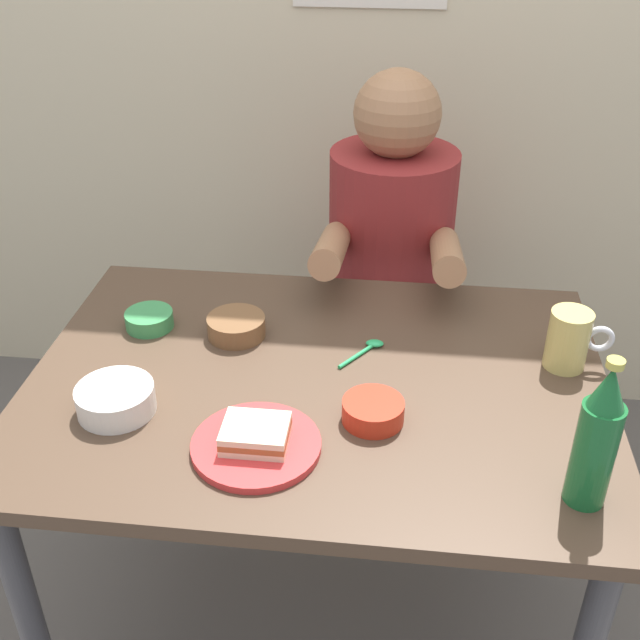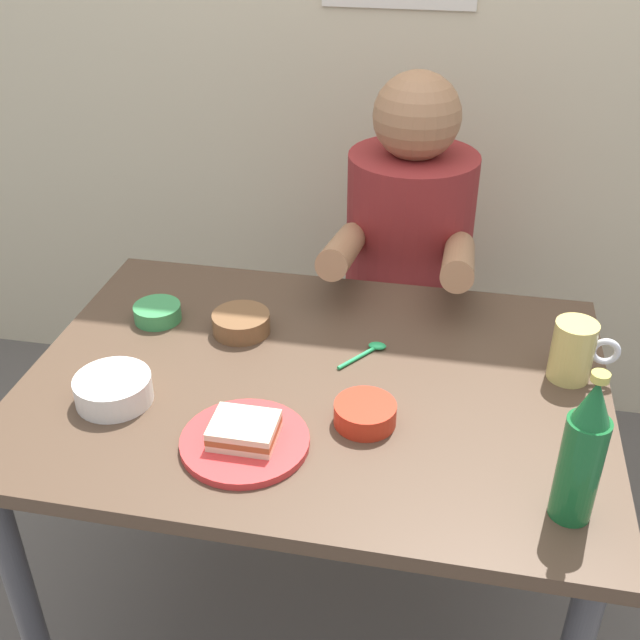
% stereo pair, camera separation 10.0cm
% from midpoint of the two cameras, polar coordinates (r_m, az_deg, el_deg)
% --- Properties ---
extents(ground_plane, '(6.00, 6.00, 0.00)m').
position_cam_midpoint_polar(ground_plane, '(2.00, -1.72, -21.72)').
color(ground_plane, '#59544F').
extents(dining_table, '(1.10, 0.80, 0.74)m').
position_cam_midpoint_polar(dining_table, '(1.53, -2.10, -7.18)').
color(dining_table, '#4C3828').
rests_on(dining_table, ground).
extents(stool, '(0.34, 0.34, 0.45)m').
position_cam_midpoint_polar(stool, '(2.20, 3.46, -3.19)').
color(stool, '#4C4C51').
rests_on(stool, ground).
extents(person_seated, '(0.33, 0.56, 0.72)m').
position_cam_midpoint_polar(person_seated, '(1.99, 3.83, 6.53)').
color(person_seated, maroon).
rests_on(person_seated, stool).
extents(plate_orange, '(0.22, 0.22, 0.01)m').
position_cam_midpoint_polar(plate_orange, '(1.32, -6.92, -9.23)').
color(plate_orange, red).
rests_on(plate_orange, dining_table).
extents(sandwich, '(0.11, 0.09, 0.04)m').
position_cam_midpoint_polar(sandwich, '(1.31, -6.99, -8.40)').
color(sandwich, beige).
rests_on(sandwich, plate_orange).
extents(beer_mug, '(0.13, 0.08, 0.12)m').
position_cam_midpoint_polar(beer_mug, '(1.54, 16.17, -1.44)').
color(beer_mug, '#D1BC66').
rests_on(beer_mug, dining_table).
extents(beer_bottle, '(0.06, 0.06, 0.26)m').
position_cam_midpoint_polar(beer_bottle, '(1.21, 17.53, -8.48)').
color(beer_bottle, '#19602D').
rests_on(beer_bottle, dining_table).
extents(dip_bowl_green, '(0.10, 0.10, 0.03)m').
position_cam_midpoint_polar(dip_bowl_green, '(1.67, -14.18, 0.05)').
color(dip_bowl_green, '#388C4C').
rests_on(dip_bowl_green, dining_table).
extents(rice_bowl_white, '(0.14, 0.14, 0.05)m').
position_cam_midpoint_polar(rice_bowl_white, '(1.44, -16.81, -5.59)').
color(rice_bowl_white, silver).
rests_on(rice_bowl_white, dining_table).
extents(sauce_bowl_chili, '(0.11, 0.11, 0.04)m').
position_cam_midpoint_polar(sauce_bowl_chili, '(1.36, 1.83, -6.72)').
color(sauce_bowl_chili, red).
rests_on(sauce_bowl_chili, dining_table).
extents(condiment_bowl_brown, '(0.12, 0.12, 0.04)m').
position_cam_midpoint_polar(condiment_bowl_brown, '(1.60, -7.98, -0.44)').
color(condiment_bowl_brown, brown).
rests_on(condiment_bowl_brown, dining_table).
extents(spoon, '(0.09, 0.10, 0.01)m').
position_cam_midpoint_polar(spoon, '(1.55, 1.71, -2.13)').
color(spoon, '#26A559').
rests_on(spoon, dining_table).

